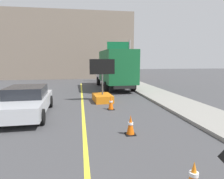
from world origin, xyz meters
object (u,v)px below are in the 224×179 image
(pickup_car, at_px, (26,101))
(traffic_cone_far_lane, at_px, (111,103))
(traffic_cone_near_sign, at_px, (194,176))
(traffic_cone_mid_lane, at_px, (131,125))
(box_truck, at_px, (115,69))
(arrow_board_trailer, at_px, (102,94))
(highway_guide_sign, at_px, (123,54))

(pickup_car, bearing_deg, traffic_cone_far_lane, 6.34)
(traffic_cone_near_sign, xyz_separation_m, traffic_cone_mid_lane, (-0.48, 3.18, 0.04))
(traffic_cone_near_sign, xyz_separation_m, traffic_cone_far_lane, (-0.61, 6.87, 0.07))
(pickup_car, bearing_deg, box_truck, 55.57)
(box_truck, height_order, traffic_cone_mid_lane, box_truck)
(pickup_car, height_order, traffic_cone_near_sign, pickup_car)
(arrow_board_trailer, bearing_deg, box_truck, 72.39)
(pickup_car, bearing_deg, arrow_board_trailer, 34.23)
(arrow_board_trailer, bearing_deg, traffic_cone_far_lane, -84.78)
(box_truck, distance_m, traffic_cone_near_sign, 14.94)
(traffic_cone_mid_lane, bearing_deg, highway_guide_sign, 78.56)
(box_truck, xyz_separation_m, traffic_cone_near_sign, (-1.01, -14.82, -1.56))
(pickup_car, bearing_deg, highway_guide_sign, 60.67)
(highway_guide_sign, xyz_separation_m, traffic_cone_mid_lane, (-3.43, -16.94, -3.07))
(arrow_board_trailer, bearing_deg, highway_guide_sign, 71.18)
(highway_guide_sign, bearing_deg, traffic_cone_near_sign, -98.33)
(box_truck, xyz_separation_m, pickup_car, (-5.77, -8.41, -1.17))
(arrow_board_trailer, distance_m, box_truck, 6.16)
(box_truck, height_order, highway_guide_sign, highway_guide_sign)
(traffic_cone_near_sign, bearing_deg, highway_guide_sign, 81.67)
(traffic_cone_far_lane, bearing_deg, box_truck, 78.52)
(traffic_cone_near_sign, distance_m, traffic_cone_far_lane, 6.90)
(arrow_board_trailer, bearing_deg, pickup_car, -145.77)
(highway_guide_sign, relative_size, traffic_cone_near_sign, 7.94)
(traffic_cone_mid_lane, bearing_deg, arrow_board_trailer, 93.19)
(pickup_car, bearing_deg, traffic_cone_near_sign, -53.41)
(traffic_cone_mid_lane, relative_size, traffic_cone_far_lane, 0.92)
(arrow_board_trailer, distance_m, traffic_cone_far_lane, 2.24)
(traffic_cone_far_lane, bearing_deg, arrow_board_trailer, 95.22)
(pickup_car, height_order, highway_guide_sign, highway_guide_sign)
(box_truck, bearing_deg, traffic_cone_mid_lane, -97.29)
(arrow_board_trailer, height_order, traffic_cone_near_sign, arrow_board_trailer)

